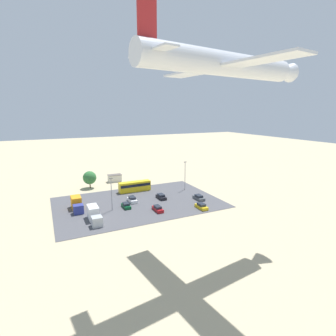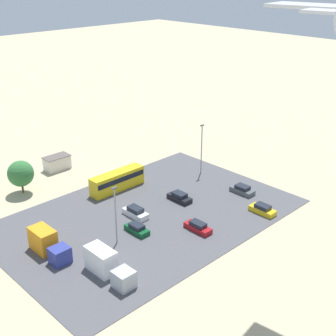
% 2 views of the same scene
% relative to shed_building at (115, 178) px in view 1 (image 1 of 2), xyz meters
% --- Properties ---
extents(ground_plane, '(400.00, 400.00, 0.00)m').
position_rel_shed_building_xyz_m(ground_plane, '(-0.24, 15.85, -1.39)').
color(ground_plane, tan).
extents(parking_lot_surface, '(47.35, 31.54, 0.08)m').
position_rel_shed_building_xyz_m(parking_lot_surface, '(-0.24, 26.64, -1.35)').
color(parking_lot_surface, '#4C4C51').
rests_on(parking_lot_surface, ground).
extents(shed_building, '(5.13, 3.00, 2.76)m').
position_rel_shed_building_xyz_m(shed_building, '(0.00, 0.00, 0.00)').
color(shed_building, silver).
rests_on(shed_building, ground).
extents(bus, '(10.73, 2.52, 3.37)m').
position_rel_shed_building_xyz_m(bus, '(-2.85, 15.61, 0.51)').
color(bus, gold).
rests_on(bus, ground).
extents(parked_car_0, '(1.97, 4.37, 1.47)m').
position_rel_shed_building_xyz_m(parked_car_0, '(-17.85, 32.35, -0.70)').
color(parked_car_0, '#4C5156').
rests_on(parked_car_0, ground).
extents(parked_car_1, '(1.77, 4.14, 1.40)m').
position_rel_shed_building_xyz_m(parked_car_1, '(4.34, 29.34, -0.72)').
color(parked_car_1, '#0C4723').
rests_on(parked_car_1, ground).
extents(parked_car_2, '(1.92, 4.46, 1.48)m').
position_rel_shed_building_xyz_m(parked_car_2, '(-7.76, 26.55, -0.69)').
color(parked_car_2, black).
rests_on(parked_car_2, ground).
extents(parked_car_3, '(1.72, 4.53, 1.44)m').
position_rel_shed_building_xyz_m(parked_car_3, '(-2.72, 35.46, -0.71)').
color(parked_car_3, maroon).
rests_on(parked_car_3, ground).
extents(parked_car_4, '(1.85, 4.43, 1.49)m').
position_rel_shed_building_xyz_m(parked_car_4, '(-14.41, 39.12, -0.69)').
color(parked_car_4, gold).
rests_on(parked_car_4, ground).
extents(parked_car_5, '(1.90, 4.64, 1.64)m').
position_rel_shed_building_xyz_m(parked_car_5, '(1.27, 25.42, -0.63)').
color(parked_car_5, silver).
rests_on(parked_car_5, ground).
extents(parked_truck_0, '(2.56, 7.52, 3.38)m').
position_rel_shed_building_xyz_m(parked_truck_0, '(16.99, 24.89, 0.24)').
color(parked_truck_0, navy).
rests_on(parked_truck_0, ground).
extents(parked_truck_1, '(2.41, 8.23, 3.40)m').
position_rel_shed_building_xyz_m(parked_truck_1, '(14.09, 34.78, 0.25)').
color(parked_truck_1, '#ADB2B7').
rests_on(parked_truck_1, ground).
extents(tree_near_shed, '(4.63, 4.63, 6.08)m').
position_rel_shed_building_xyz_m(tree_near_shed, '(10.10, 4.79, 2.37)').
color(tree_near_shed, brown).
rests_on(tree_near_shed, ground).
extents(light_pole_lot_centre, '(0.90, 0.28, 9.82)m').
position_rel_shed_building_xyz_m(light_pole_lot_centre, '(-19.23, 21.15, 4.04)').
color(light_pole_lot_centre, gray).
rests_on(light_pole_lot_centre, ground).
extents(light_pole_lot_edge, '(0.90, 0.28, 9.03)m').
position_rel_shed_building_xyz_m(light_pole_lot_edge, '(8.34, 29.51, 3.64)').
color(light_pole_lot_edge, gray).
rests_on(light_pole_lot_edge, ground).
extents(airplane, '(35.21, 28.88, 8.65)m').
position_rel_shed_building_xyz_m(airplane, '(-5.12, 60.18, 32.88)').
color(airplane, silver).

